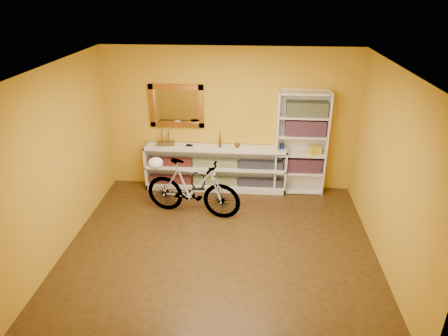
# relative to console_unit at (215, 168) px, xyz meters

# --- Properties ---
(floor) EXTENTS (4.50, 4.00, 0.01)m
(floor) POSITION_rel_console_unit_xyz_m (0.25, -1.81, -0.43)
(floor) COLOR #31200D
(floor) RESTS_ON ground
(ceiling) EXTENTS (4.50, 4.00, 0.01)m
(ceiling) POSITION_rel_console_unit_xyz_m (0.25, -1.81, 2.18)
(ceiling) COLOR silver
(ceiling) RESTS_ON ground
(back_wall) EXTENTS (4.50, 0.01, 2.60)m
(back_wall) POSITION_rel_console_unit_xyz_m (0.25, 0.19, 0.88)
(back_wall) COLOR #BF901C
(back_wall) RESTS_ON ground
(left_wall) EXTENTS (0.01, 4.00, 2.60)m
(left_wall) POSITION_rel_console_unit_xyz_m (-2.01, -1.81, 0.88)
(left_wall) COLOR #BF901C
(left_wall) RESTS_ON ground
(right_wall) EXTENTS (0.01, 4.00, 2.60)m
(right_wall) POSITION_rel_console_unit_xyz_m (2.50, -1.81, 0.88)
(right_wall) COLOR #BF901C
(right_wall) RESTS_ON ground
(gilt_mirror) EXTENTS (0.98, 0.06, 0.78)m
(gilt_mirror) POSITION_rel_console_unit_xyz_m (-0.70, 0.15, 1.12)
(gilt_mirror) COLOR #95561B
(gilt_mirror) RESTS_ON back_wall
(wall_socket) EXTENTS (0.09, 0.02, 0.09)m
(wall_socket) POSITION_rel_console_unit_xyz_m (1.15, 0.17, -0.17)
(wall_socket) COLOR silver
(wall_socket) RESTS_ON back_wall
(console_unit) EXTENTS (2.60, 0.35, 0.85)m
(console_unit) POSITION_rel_console_unit_xyz_m (0.00, 0.00, 0.00)
(console_unit) COLOR silver
(console_unit) RESTS_ON floor
(cd_row_lower) EXTENTS (2.50, 0.13, 0.14)m
(cd_row_lower) POSITION_rel_console_unit_xyz_m (0.00, -0.02, -0.26)
(cd_row_lower) COLOR black
(cd_row_lower) RESTS_ON console_unit
(cd_row_upper) EXTENTS (2.50, 0.13, 0.14)m
(cd_row_upper) POSITION_rel_console_unit_xyz_m (0.00, -0.02, 0.11)
(cd_row_upper) COLOR navy
(cd_row_upper) RESTS_ON console_unit
(model_ship) EXTENTS (0.32, 0.15, 0.37)m
(model_ship) POSITION_rel_console_unit_xyz_m (-0.91, 0.00, 0.61)
(model_ship) COLOR #432C12
(model_ship) RESTS_ON console_unit
(toy_car) EXTENTS (0.00, 0.00, 0.00)m
(toy_car) POSITION_rel_console_unit_xyz_m (-0.47, 0.00, 0.43)
(toy_car) COLOR black
(toy_car) RESTS_ON console_unit
(bronze_ornament) EXTENTS (0.06, 0.06, 0.35)m
(bronze_ornament) POSITION_rel_console_unit_xyz_m (0.09, 0.00, 0.60)
(bronze_ornament) COLOR #52351C
(bronze_ornament) RESTS_ON console_unit
(decorative_orb) EXTENTS (0.09, 0.09, 0.09)m
(decorative_orb) POSITION_rel_console_unit_xyz_m (0.40, 0.00, 0.47)
(decorative_orb) COLOR #52351C
(decorative_orb) RESTS_ON console_unit
(bookcase) EXTENTS (0.90, 0.30, 1.90)m
(bookcase) POSITION_rel_console_unit_xyz_m (1.54, 0.03, 0.52)
(bookcase) COLOR silver
(bookcase) RESTS_ON floor
(book_row_a) EXTENTS (0.70, 0.22, 0.26)m
(book_row_a) POSITION_rel_console_unit_xyz_m (1.59, 0.03, 0.12)
(book_row_a) COLOR maroon
(book_row_a) RESTS_ON bookcase
(book_row_b) EXTENTS (0.70, 0.22, 0.28)m
(book_row_b) POSITION_rel_console_unit_xyz_m (1.59, 0.03, 0.83)
(book_row_b) COLOR maroon
(book_row_b) RESTS_ON bookcase
(book_row_c) EXTENTS (0.70, 0.22, 0.25)m
(book_row_c) POSITION_rel_console_unit_xyz_m (1.59, 0.03, 1.16)
(book_row_c) COLOR #174B53
(book_row_c) RESTS_ON bookcase
(travel_mug) EXTENTS (0.08, 0.08, 0.18)m
(travel_mug) POSITION_rel_console_unit_xyz_m (1.20, 0.01, 0.43)
(travel_mug) COLOR navy
(travel_mug) RESTS_ON bookcase
(red_tin) EXTENTS (0.16, 0.16, 0.19)m
(red_tin) POSITION_rel_console_unit_xyz_m (1.34, 0.06, 1.13)
(red_tin) COLOR maroon
(red_tin) RESTS_ON bookcase
(yellow_bag) EXTENTS (0.23, 0.19, 0.15)m
(yellow_bag) POSITION_rel_console_unit_xyz_m (1.79, -0.01, 0.42)
(yellow_bag) COLOR gold
(yellow_bag) RESTS_ON bookcase
(bicycle) EXTENTS (0.75, 1.71, 0.98)m
(bicycle) POSITION_rel_console_unit_xyz_m (-0.28, -0.94, 0.06)
(bicycle) COLOR silver
(bicycle) RESTS_ON floor
(helmet) EXTENTS (0.25, 0.24, 0.19)m
(helmet) POSITION_rel_console_unit_xyz_m (-0.91, -0.81, 0.43)
(helmet) COLOR white
(helmet) RESTS_ON bicycle
(u_lock) EXTENTS (0.24, 0.03, 0.24)m
(u_lock) POSITION_rel_console_unit_xyz_m (-0.19, -0.96, 0.21)
(u_lock) COLOR black
(u_lock) RESTS_ON bicycle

